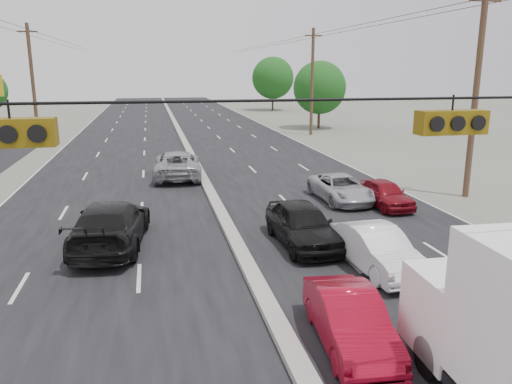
# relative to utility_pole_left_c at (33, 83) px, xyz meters

# --- Properties ---
(road_surface) EXTENTS (20.00, 160.00, 0.02)m
(road_surface) POSITION_rel_utility_pole_left_c_xyz_m (12.50, -10.00, -5.11)
(road_surface) COLOR black
(road_surface) RESTS_ON ground
(center_median) EXTENTS (0.50, 160.00, 0.20)m
(center_median) POSITION_rel_utility_pole_left_c_xyz_m (12.50, -10.00, -5.01)
(center_median) COLOR gray
(center_median) RESTS_ON ground
(utility_pole_left_c) EXTENTS (1.60, 0.30, 10.00)m
(utility_pole_left_c) POSITION_rel_utility_pole_left_c_xyz_m (0.00, 0.00, 0.00)
(utility_pole_left_c) COLOR #422D1E
(utility_pole_left_c) RESTS_ON ground
(utility_pole_right_b) EXTENTS (1.60, 0.30, 10.00)m
(utility_pole_right_b) POSITION_rel_utility_pole_left_c_xyz_m (25.00, -25.00, 0.00)
(utility_pole_right_b) COLOR #422D1E
(utility_pole_right_b) RESTS_ON ground
(utility_pole_right_c) EXTENTS (1.60, 0.30, 10.00)m
(utility_pole_right_c) POSITION_rel_utility_pole_left_c_xyz_m (25.00, 0.00, 0.00)
(utility_pole_right_c) COLOR #422D1E
(utility_pole_right_c) RESTS_ON ground
(traffic_signals) EXTENTS (25.00, 0.30, 0.54)m
(traffic_signals) POSITION_rel_utility_pole_left_c_xyz_m (13.90, -40.00, 0.39)
(traffic_signals) COLOR black
(traffic_signals) RESTS_ON ground
(tree_right_mid) EXTENTS (5.60, 5.60, 7.14)m
(tree_right_mid) POSITION_rel_utility_pole_left_c_xyz_m (27.50, 5.00, -0.77)
(tree_right_mid) COLOR #382619
(tree_right_mid) RESTS_ON ground
(tree_right_far) EXTENTS (6.40, 6.40, 8.16)m
(tree_right_far) POSITION_rel_utility_pole_left_c_xyz_m (28.50, 30.00, -0.15)
(tree_right_far) COLOR #382619
(tree_right_far) RESTS_ON ground
(red_sedan) EXTENTS (1.66, 3.98, 1.28)m
(red_sedan) POSITION_rel_utility_pole_left_c_xyz_m (13.90, -36.93, -4.47)
(red_sedan) COLOR maroon
(red_sedan) RESTS_ON ground
(queue_car_a) EXTENTS (2.00, 4.63, 1.56)m
(queue_car_a) POSITION_rel_utility_pole_left_c_xyz_m (14.85, -30.17, -4.33)
(queue_car_a) COLOR black
(queue_car_a) RESTS_ON ground
(queue_car_b) EXTENTS (1.73, 4.26, 1.37)m
(queue_car_b) POSITION_rel_utility_pole_left_c_xyz_m (16.47, -32.89, -4.42)
(queue_car_b) COLOR white
(queue_car_b) RESTS_ON ground
(queue_car_c) EXTENTS (2.25, 4.57, 1.25)m
(queue_car_c) POSITION_rel_utility_pole_left_c_xyz_m (18.51, -24.56, -4.48)
(queue_car_c) COLOR #A2A4AA
(queue_car_c) RESTS_ON ground
(queue_car_e) EXTENTS (1.67, 3.77, 1.26)m
(queue_car_e) POSITION_rel_utility_pole_left_c_xyz_m (20.09, -25.99, -4.48)
(queue_car_e) COLOR maroon
(queue_car_e) RESTS_ON ground
(oncoming_near) EXTENTS (2.89, 5.91, 1.65)m
(oncoming_near) POSITION_rel_utility_pole_left_c_xyz_m (8.11, -28.93, -4.28)
(oncoming_near) COLOR black
(oncoming_near) RESTS_ON ground
(oncoming_far) EXTENTS (2.92, 5.80, 1.57)m
(oncoming_far) POSITION_rel_utility_pole_left_c_xyz_m (11.10, -17.52, -4.32)
(oncoming_far) COLOR gray
(oncoming_far) RESTS_ON ground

